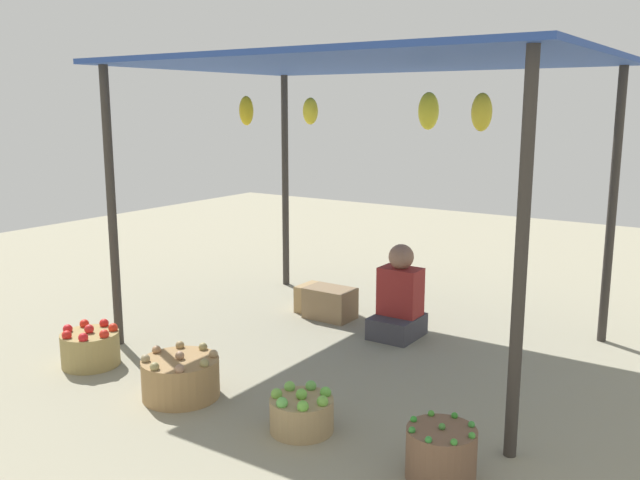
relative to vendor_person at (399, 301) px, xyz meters
The scene contains 9 objects.
ground_plane 0.46m from the vendor_person, 119.82° to the right, with size 14.00×14.00×0.00m, color gray.
market_stall_structure 1.82m from the vendor_person, 118.87° to the right, with size 3.53×2.56×2.24m.
vendor_person is the anchor object (origin of this frame).
basket_red_tomatoes 2.46m from the vendor_person, 130.50° to the right, with size 0.42×0.42×0.31m.
basket_potatoes 2.00m from the vendor_person, 108.31° to the right, with size 0.51×0.51×0.32m.
basket_green_apples 1.88m from the vendor_person, 80.24° to the right, with size 0.38×0.38×0.26m.
basket_green_chilies 2.24m from the vendor_person, 56.84° to the right, with size 0.36×0.36×0.31m.
wooden_crate_near_vendor 0.76m from the vendor_person, behind, with size 0.43×0.29×0.28m, color #876C4B.
wooden_crate_stacked_rear 0.95m from the vendor_person, 168.53° to the left, with size 0.40×0.30×0.25m, color #A58355.
Camera 1 is at (2.69, -4.60, 1.90)m, focal length 38.42 mm.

